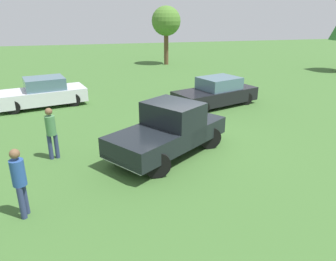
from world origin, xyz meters
The scene contains 7 objects.
ground_plane centered at (0.00, 0.00, 0.00)m, with size 80.00×80.00×0.00m, color #3D662D.
pickup_truck centered at (-0.67, -0.48, 0.95)m, with size 4.66×4.09×1.83m.
sedan_near centered at (3.14, 4.85, 0.68)m, with size 4.82×3.21×1.48m.
sedan_far centered at (-5.69, 6.89, 0.69)m, with size 4.70×2.89×1.49m.
person_bystander centered at (-4.97, -3.13, 1.01)m, with size 0.37×0.37×1.78m.
person_visitor centered at (-4.56, 0.08, 1.01)m, with size 0.38×0.38×1.78m.
tree_far_center centered at (3.77, 18.87, 3.78)m, with size 2.59×2.59×5.15m.
Camera 1 is at (-3.12, -10.29, 4.69)m, focal length 33.89 mm.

